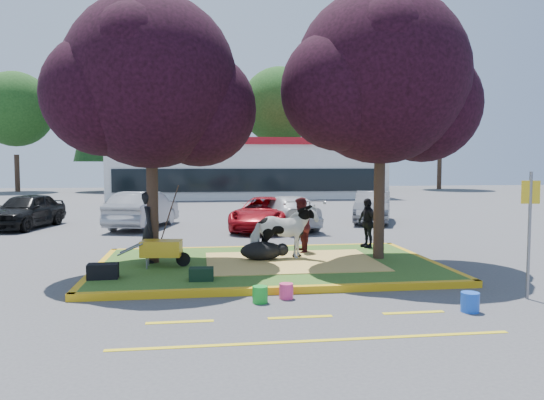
{
  "coord_description": "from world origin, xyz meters",
  "views": [
    {
      "loc": [
        -1.67,
        -12.81,
        2.59
      ],
      "look_at": [
        0.17,
        0.5,
        1.66
      ],
      "focal_mm": 35.0,
      "sensor_mm": 36.0,
      "label": 1
    }
  ],
  "objects": [
    {
      "name": "ground",
      "position": [
        0.0,
        0.0,
        0.0
      ],
      "size": [
        90.0,
        90.0,
        0.0
      ],
      "primitive_type": "plane",
      "color": "#424244",
      "rests_on": "ground"
    },
    {
      "name": "median_island",
      "position": [
        0.0,
        0.0,
        0.07
      ],
      "size": [
        8.0,
        5.0,
        0.15
      ],
      "primitive_type": "cube",
      "color": "#30561B",
      "rests_on": "ground"
    },
    {
      "name": "curb_near",
      "position": [
        0.0,
        -2.58,
        0.07
      ],
      "size": [
        8.3,
        0.16,
        0.15
      ],
      "primitive_type": "cube",
      "color": "gold",
      "rests_on": "ground"
    },
    {
      "name": "curb_far",
      "position": [
        0.0,
        2.58,
        0.07
      ],
      "size": [
        8.3,
        0.16,
        0.15
      ],
      "primitive_type": "cube",
      "color": "gold",
      "rests_on": "ground"
    },
    {
      "name": "curb_left",
      "position": [
        -4.08,
        0.0,
        0.07
      ],
      "size": [
        0.16,
        5.3,
        0.15
      ],
      "primitive_type": "cube",
      "color": "gold",
      "rests_on": "ground"
    },
    {
      "name": "curb_right",
      "position": [
        4.08,
        0.0,
        0.07
      ],
      "size": [
        0.16,
        5.3,
        0.15
      ],
      "primitive_type": "cube",
      "color": "gold",
      "rests_on": "ground"
    },
    {
      "name": "straw_bedding",
      "position": [
        0.6,
        0.0,
        0.15
      ],
      "size": [
        4.2,
        3.0,
        0.01
      ],
      "primitive_type": "cube",
      "color": "#E5C35E",
      "rests_on": "median_island"
    },
    {
      "name": "tree_purple_left",
      "position": [
        -2.78,
        0.38,
        4.36
      ],
      "size": [
        5.06,
        4.2,
        6.51
      ],
      "color": "black",
      "rests_on": "median_island"
    },
    {
      "name": "tree_purple_right",
      "position": [
        2.92,
        0.18,
        4.56
      ],
      "size": [
        5.3,
        4.4,
        6.82
      ],
      "color": "black",
      "rests_on": "median_island"
    },
    {
      "name": "fire_lane_stripe_a",
      "position": [
        -2.0,
        -4.2,
        0.0
      ],
      "size": [
        1.1,
        0.12,
        0.01
      ],
      "primitive_type": "cube",
      "color": "yellow",
      "rests_on": "ground"
    },
    {
      "name": "fire_lane_stripe_b",
      "position": [
        0.0,
        -4.2,
        0.0
      ],
      "size": [
        1.1,
        0.12,
        0.01
      ],
      "primitive_type": "cube",
      "color": "yellow",
      "rests_on": "ground"
    },
    {
      "name": "fire_lane_stripe_c",
      "position": [
        2.0,
        -4.2,
        0.0
      ],
      "size": [
        1.1,
        0.12,
        0.01
      ],
      "primitive_type": "cube",
      "color": "yellow",
      "rests_on": "ground"
    },
    {
      "name": "fire_lane_long",
      "position": [
        0.0,
        -5.4,
        0.0
      ],
      "size": [
        6.0,
        0.1,
        0.01
      ],
      "primitive_type": "cube",
      "color": "yellow",
      "rests_on": "ground"
    },
    {
      "name": "retail_building",
      "position": [
        2.0,
        27.98,
        2.25
      ],
      "size": [
        20.4,
        8.4,
        4.4
      ],
      "color": "silver",
      "rests_on": "ground"
    },
    {
      "name": "treeline",
      "position": [
        1.23,
        37.61,
        7.73
      ],
      "size": [
        46.58,
        7.8,
        14.63
      ],
      "color": "black",
      "rests_on": "ground"
    },
    {
      "name": "cow",
      "position": [
        0.44,
        0.34,
        0.85
      ],
      "size": [
        1.75,
        0.97,
        1.41
      ],
      "primitive_type": "imported",
      "rotation": [
        0.0,
        0.0,
        1.7
      ],
      "color": "white",
      "rests_on": "median_island"
    },
    {
      "name": "calf",
      "position": [
        -0.12,
        0.32,
        0.38
      ],
      "size": [
        1.14,
        0.73,
        0.47
      ],
      "primitive_type": "ellipsoid",
      "rotation": [
        0.0,
        0.0,
        -0.12
      ],
      "color": "black",
      "rests_on": "median_island"
    },
    {
      "name": "handler",
      "position": [
        -2.86,
        0.43,
        1.02
      ],
      "size": [
        0.48,
        0.67,
        1.74
      ],
      "primitive_type": "imported",
      "rotation": [
        0.0,
        0.0,
        1.47
      ],
      "color": "black",
      "rests_on": "median_island"
    },
    {
      "name": "visitor_a",
      "position": [
        1.07,
        1.31,
        0.91
      ],
      "size": [
        0.58,
        0.74,
        1.51
      ],
      "primitive_type": "imported",
      "rotation": [
        0.0,
        0.0,
        -1.56
      ],
      "color": "#411215",
      "rests_on": "median_island"
    },
    {
      "name": "visitor_b",
      "position": [
        3.17,
        1.95,
        0.86
      ],
      "size": [
        0.57,
        0.9,
        1.43
      ],
      "primitive_type": "imported",
      "rotation": [
        0.0,
        0.0,
        -1.29
      ],
      "color": "black",
      "rests_on": "median_island"
    },
    {
      "name": "wheelbarrow",
      "position": [
        -2.55,
        -0.22,
        0.58
      ],
      "size": [
        1.67,
        0.66,
        0.63
      ],
      "rotation": [
        0.0,
        0.0,
        -0.11
      ],
      "color": "black",
      "rests_on": "median_island"
    },
    {
      "name": "gear_bag_dark",
      "position": [
        -3.7,
        -1.35,
        0.31
      ],
      "size": [
        0.64,
        0.36,
        0.32
      ],
      "primitive_type": "cube",
      "rotation": [
        0.0,
        0.0,
        0.03
      ],
      "color": "black",
      "rests_on": "median_island"
    },
    {
      "name": "gear_bag_green",
      "position": [
        -1.64,
        -1.81,
        0.28
      ],
      "size": [
        0.52,
        0.34,
        0.27
      ],
      "primitive_type": "cube",
      "rotation": [
        0.0,
        0.0,
        -0.05
      ],
      "color": "black",
      "rests_on": "median_island"
    },
    {
      "name": "sign_post",
      "position": [
        4.53,
        -3.6,
        1.5
      ],
      "size": [
        0.34,
        0.09,
        2.44
      ],
      "rotation": [
        0.0,
        0.0,
        -0.19
      ],
      "color": "slate",
      "rests_on": "ground"
    },
    {
      "name": "bucket_green",
      "position": [
        -0.56,
        -3.18,
        0.16
      ],
      "size": [
        0.31,
        0.31,
        0.31
      ],
      "primitive_type": "cylinder",
      "rotation": [
        0.0,
        0.0,
        -0.06
      ],
      "color": "green",
      "rests_on": "ground"
    },
    {
      "name": "bucket_pink",
      "position": [
        -0.03,
        -2.95,
        0.15
      ],
      "size": [
        0.3,
        0.3,
        0.29
      ],
      "primitive_type": "cylinder",
      "rotation": [
        0.0,
        0.0,
        0.11
      ],
      "color": "#FB377B",
      "rests_on": "ground"
    },
    {
      "name": "bucket_blue",
      "position": [
        3.0,
        -4.28,
        0.17
      ],
      "size": [
        0.42,
        0.42,
        0.34
      ],
      "primitive_type": "cylinder",
      "rotation": [
        0.0,
        0.0,
        -0.4
      ],
      "color": "blue",
      "rests_on": "ground"
    },
    {
      "name": "car_black",
      "position": [
        -8.51,
        9.37,
        0.7
      ],
      "size": [
        2.5,
        4.37,
        1.4
      ],
      "primitive_type": "imported",
      "rotation": [
        0.0,
        0.0,
        -0.22
      ],
      "color": "black",
      "rests_on": "ground"
    },
    {
      "name": "car_silver",
      "position": [
        -3.89,
        8.84,
        0.73
      ],
      "size": [
        2.7,
        4.68,
        1.46
      ],
      "primitive_type": "imported",
      "rotation": [
        0.0,
        0.0,
        2.86
      ],
      "color": "gray",
      "rests_on": "ground"
    },
    {
      "name": "car_red",
      "position": [
        0.87,
        7.51,
        0.63
      ],
      "size": [
        3.44,
        4.99,
        1.27
      ],
      "primitive_type": "imported",
      "rotation": [
        0.0,
        0.0,
        -0.32
      ],
      "color": "maroon",
      "rests_on": "ground"
    },
    {
      "name": "car_white",
      "position": [
        1.75,
        7.85,
        0.65
      ],
      "size": [
        2.54,
        4.72,
        1.3
      ],
      "primitive_type": "imported",
      "rotation": [
        0.0,
        0.0,
        3.31
      ],
      "color": "silver",
      "rests_on": "ground"
    },
    {
      "name": "car_grey",
      "position": [
        5.84,
        9.4,
        0.68
      ],
      "size": [
        2.8,
        4.34,
        1.35
      ],
      "primitive_type": "imported",
      "rotation": [
        0.0,
        0.0,
        -0.37
      ],
      "color": "#5C5E64",
      "rests_on": "ground"
    }
  ]
}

